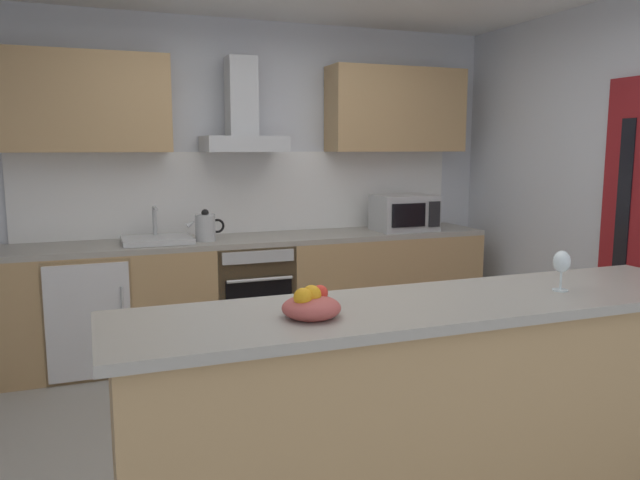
% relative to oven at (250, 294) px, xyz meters
% --- Properties ---
extents(ground, '(5.26, 4.91, 0.02)m').
position_rel_oven_xyz_m(ground, '(0.10, -1.61, -0.47)').
color(ground, gray).
extents(wall_back, '(5.26, 0.12, 2.60)m').
position_rel_oven_xyz_m(wall_back, '(0.10, 0.41, 0.84)').
color(wall_back, silver).
rests_on(wall_back, ground).
extents(backsplash_tile, '(3.62, 0.02, 0.66)m').
position_rel_oven_xyz_m(backsplash_tile, '(0.10, 0.33, 0.77)').
color(backsplash_tile, white).
extents(counter_back, '(3.75, 0.60, 0.90)m').
position_rel_oven_xyz_m(counter_back, '(0.10, 0.03, -0.01)').
color(counter_back, tan).
rests_on(counter_back, ground).
extents(counter_island, '(2.69, 0.64, 0.97)m').
position_rel_oven_xyz_m(counter_island, '(0.18, -2.48, 0.03)').
color(counter_island, tan).
rests_on(counter_island, ground).
extents(upper_cabinets, '(3.70, 0.32, 0.70)m').
position_rel_oven_xyz_m(upper_cabinets, '(0.10, 0.18, 1.45)').
color(upper_cabinets, tan).
extents(oven, '(0.60, 0.62, 0.80)m').
position_rel_oven_xyz_m(oven, '(0.00, 0.00, 0.00)').
color(oven, slate).
rests_on(oven, ground).
extents(refrigerator, '(0.58, 0.60, 0.85)m').
position_rel_oven_xyz_m(refrigerator, '(-1.19, -0.00, -0.03)').
color(refrigerator, white).
rests_on(refrigerator, ground).
extents(microwave, '(0.50, 0.38, 0.30)m').
position_rel_oven_xyz_m(microwave, '(1.34, -0.03, 0.59)').
color(microwave, '#B7BABC').
rests_on(microwave, counter_back).
extents(sink, '(0.50, 0.40, 0.26)m').
position_rel_oven_xyz_m(sink, '(-0.69, 0.01, 0.47)').
color(sink, silver).
rests_on(sink, counter_back).
extents(kettle, '(0.29, 0.15, 0.24)m').
position_rel_oven_xyz_m(kettle, '(-0.34, -0.03, 0.55)').
color(kettle, '#B7BABC').
rests_on(kettle, counter_back).
extents(range_hood, '(0.62, 0.45, 0.72)m').
position_rel_oven_xyz_m(range_hood, '(-0.00, 0.13, 1.33)').
color(range_hood, '#B7BABC').
extents(wine_glass, '(0.08, 0.08, 0.18)m').
position_rel_oven_xyz_m(wine_glass, '(0.76, -2.52, 0.64)').
color(wine_glass, silver).
rests_on(wine_glass, counter_island).
extents(fruit_bowl, '(0.22, 0.22, 0.13)m').
position_rel_oven_xyz_m(fruit_bowl, '(-0.40, -2.53, 0.56)').
color(fruit_bowl, '#B24C47').
rests_on(fruit_bowl, counter_island).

